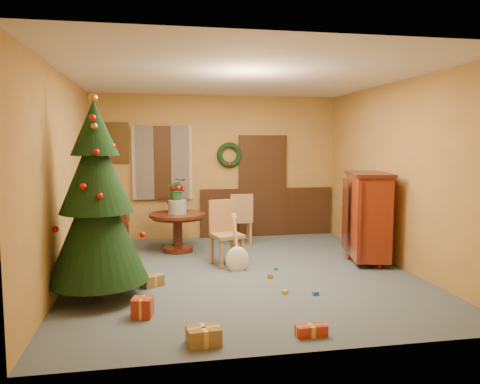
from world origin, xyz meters
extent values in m
plane|color=#36464E|center=(0.00, 0.00, 0.00)|extent=(5.50, 5.50, 0.00)
plane|color=silver|center=(0.00, 0.00, 2.90)|extent=(5.50, 5.50, 0.00)
plane|color=olive|center=(0.00, 2.75, 1.45)|extent=(5.00, 0.00, 5.00)
plane|color=olive|center=(0.00, -2.75, 1.45)|extent=(5.00, 0.00, 5.00)
plane|color=olive|center=(-2.50, 0.00, 1.45)|extent=(0.00, 5.50, 5.50)
plane|color=olive|center=(2.50, 0.00, 1.45)|extent=(0.00, 5.50, 5.50)
cube|color=black|center=(1.05, 2.71, 0.50)|extent=(2.80, 0.06, 1.00)
cube|color=black|center=(0.95, 2.70, 1.05)|extent=(1.00, 0.08, 2.10)
cube|color=white|center=(0.95, 2.73, 1.00)|extent=(0.80, 0.03, 1.90)
cube|color=black|center=(-1.10, 2.70, 1.55)|extent=(1.05, 0.08, 1.45)
cube|color=white|center=(-1.10, 2.73, 1.55)|extent=(0.88, 0.03, 1.25)
cube|color=white|center=(-1.48, 2.65, 1.55)|extent=(0.42, 0.02, 1.45)
cube|color=white|center=(-0.72, 2.65, 1.55)|extent=(0.42, 0.02, 1.45)
torus|color=black|center=(0.25, 2.67, 1.70)|extent=(0.51, 0.11, 0.51)
cube|color=#4C3819|center=(-2.05, 2.71, 1.95)|extent=(0.62, 0.05, 0.78)
cube|color=gray|center=(-2.05, 2.74, 1.95)|extent=(0.48, 0.02, 0.62)
cylinder|color=black|center=(-0.87, 1.57, 0.67)|extent=(1.01, 1.01, 0.05)
cylinder|color=black|center=(-0.87, 1.57, 0.61)|extent=(0.90, 0.90, 0.04)
cylinder|color=black|center=(-0.87, 1.57, 0.34)|extent=(0.16, 0.16, 0.56)
cylinder|color=black|center=(-0.87, 1.57, 0.04)|extent=(0.54, 0.54, 0.09)
cylinder|color=slate|center=(-0.87, 1.57, 0.81)|extent=(0.33, 0.33, 0.24)
imported|color=#1E4C23|center=(-0.87, 1.57, 1.13)|extent=(0.35, 0.31, 0.39)
cube|color=brown|center=(-0.15, 0.48, 0.48)|extent=(0.55, 0.55, 0.05)
cube|color=brown|center=(-0.20, 0.67, 0.77)|extent=(0.44, 0.16, 0.53)
cube|color=brown|center=(-0.02, 0.70, 0.23)|extent=(0.06, 0.06, 0.46)
cube|color=brown|center=(-0.37, 0.60, 0.23)|extent=(0.06, 0.06, 0.46)
cube|color=brown|center=(0.08, 0.35, 0.23)|extent=(0.06, 0.06, 0.46)
cube|color=brown|center=(-0.27, 0.25, 0.23)|extent=(0.06, 0.06, 0.46)
cube|color=brown|center=(0.35, 2.03, 0.46)|extent=(0.44, 0.44, 0.05)
cube|color=brown|center=(0.35, 1.83, 0.73)|extent=(0.43, 0.06, 0.51)
cube|color=brown|center=(0.18, 1.86, 0.22)|extent=(0.05, 0.05, 0.44)
cube|color=brown|center=(0.52, 1.85, 0.22)|extent=(0.05, 0.05, 0.44)
cube|color=brown|center=(0.19, 2.20, 0.22)|extent=(0.05, 0.05, 0.44)
cube|color=brown|center=(0.53, 2.19, 0.22)|extent=(0.05, 0.05, 0.44)
cylinder|color=black|center=(-0.88, 2.07, 0.41)|extent=(0.10, 0.10, 0.81)
cylinder|color=black|center=(-0.88, 2.07, 0.82)|extent=(0.33, 0.33, 0.03)
imported|color=#19471E|center=(-0.88, 2.07, 1.03)|extent=(0.23, 0.19, 0.38)
cylinder|color=#382111|center=(-1.97, -0.80, 0.13)|extent=(0.16, 0.16, 0.27)
cone|color=black|center=(-1.97, -0.80, 0.95)|extent=(1.23, 1.23, 1.45)
cone|color=black|center=(-1.97, -0.80, 1.62)|extent=(0.89, 0.89, 1.06)
cone|color=black|center=(-1.97, -0.80, 2.13)|extent=(0.58, 0.58, 0.67)
sphere|color=#C1832D|center=(-1.97, -0.80, 2.48)|extent=(0.11, 0.11, 0.11)
cube|color=black|center=(-2.15, 1.68, 0.77)|extent=(0.92, 0.49, 0.05)
cube|color=black|center=(-2.15, 1.68, 0.63)|extent=(0.86, 0.45, 0.19)
cube|color=black|center=(-2.53, 1.68, 0.37)|extent=(0.07, 0.32, 0.74)
cube|color=black|center=(-1.77, 1.68, 0.37)|extent=(0.07, 0.32, 0.74)
cube|color=#59150A|center=(2.15, 0.29, 0.76)|extent=(0.78, 1.18, 1.34)
cube|color=black|center=(2.15, 0.29, 1.44)|extent=(0.86, 1.25, 0.05)
cylinder|color=black|center=(2.15, -0.16, 0.05)|extent=(0.08, 0.08, 0.10)
cylinder|color=black|center=(2.15, 0.75, 0.05)|extent=(0.08, 0.08, 0.10)
cube|color=brown|center=(-0.82, -2.40, 0.08)|extent=(0.34, 0.27, 0.17)
cube|color=gold|center=(-0.82, -2.40, 0.08)|extent=(0.33, 0.07, 0.17)
cube|color=gold|center=(-0.82, -2.40, 0.08)|extent=(0.07, 0.24, 0.17)
cube|color=maroon|center=(-1.42, -1.55, 0.11)|extent=(0.25, 0.25, 0.22)
cube|color=gold|center=(-1.42, -1.55, 0.11)|extent=(0.22, 0.07, 0.22)
cube|color=gold|center=(-1.42, -1.55, 0.11)|extent=(0.07, 0.22, 0.22)
cube|color=brown|center=(-1.32, -0.43, 0.08)|extent=(0.34, 0.31, 0.15)
cube|color=gold|center=(-1.32, -0.43, 0.08)|extent=(0.26, 0.17, 0.15)
cube|color=gold|center=(-1.32, -0.43, 0.08)|extent=(0.13, 0.19, 0.15)
cube|color=maroon|center=(0.27, -2.40, 0.06)|extent=(0.32, 0.14, 0.11)
cube|color=gold|center=(0.27, -2.40, 0.06)|extent=(0.32, 0.03, 0.11)
cube|color=gold|center=(0.27, -2.40, 0.06)|extent=(0.05, 0.13, 0.11)
cube|color=blue|center=(0.74, -1.20, 0.03)|extent=(0.09, 0.06, 0.05)
sphere|color=green|center=(0.55, 0.05, 0.03)|extent=(0.06, 0.06, 0.06)
cube|color=gold|center=(0.37, -1.08, 0.03)|extent=(0.09, 0.09, 0.05)
sphere|color=red|center=(1.91, 0.47, 0.03)|extent=(0.06, 0.06, 0.06)
cube|color=#C1832D|center=(0.35, -0.37, 0.03)|extent=(0.08, 0.05, 0.05)
camera|label=1|loc=(-1.27, -6.74, 1.94)|focal=35.00mm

